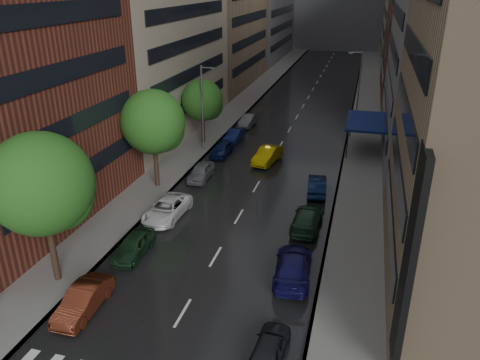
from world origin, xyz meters
The scene contains 12 objects.
road centered at (0.00, 50.00, 0.01)m, with size 14.00×140.00×0.01m, color black.
sidewalk_left centered at (-9.00, 50.00, 0.07)m, with size 4.00×140.00×0.15m, color gray.
sidewalk_right centered at (9.00, 50.00, 0.07)m, with size 4.00×140.00×0.15m, color gray.
tree_near centered at (-8.60, 4.87, 6.57)m, with size 6.02×6.02×9.59m.
tree_mid centered at (-8.60, 19.69, 6.05)m, with size 5.54×5.54×8.83m.
tree_far centered at (-8.60, 32.20, 4.98)m, with size 4.57×4.57×7.29m.
taxi centered at (-0.30, 28.19, 0.79)m, with size 1.68×4.81×1.59m, color #DCBF0B.
parked_cars_left centered at (-5.40, 20.14, 0.72)m, with size 2.68×41.96×1.49m.
parked_cars_right centered at (5.40, 12.35, 0.75)m, with size 2.73×24.42×1.60m.
street_lamp_left centered at (-7.72, 30.00, 4.89)m, with size 1.74×0.22×9.00m.
street_lamp_right centered at (7.72, 45.00, 4.89)m, with size 1.74×0.22×9.00m.
awning centered at (8.98, 35.00, 3.13)m, with size 4.00×8.00×3.12m.
Camera 1 is at (8.64, -15.57, 17.27)m, focal length 35.00 mm.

